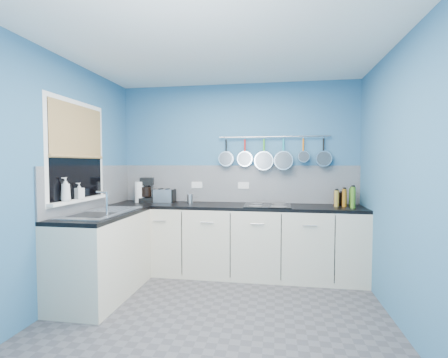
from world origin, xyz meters
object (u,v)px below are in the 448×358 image
(soap_bottle_b, at_px, (79,191))
(toaster, at_px, (164,196))
(canister, at_px, (190,199))
(hob, at_px, (268,205))
(soap_bottle_a, at_px, (66,189))
(coffee_maker, at_px, (146,190))
(paper_towel, at_px, (139,192))

(soap_bottle_b, height_order, toaster, soap_bottle_b)
(soap_bottle_b, relative_size, canister, 1.50)
(toaster, bearing_deg, hob, -11.09)
(soap_bottle_a, relative_size, hob, 0.42)
(coffee_maker, xyz_separation_m, toaster, (0.25, 0.02, -0.08))
(toaster, bearing_deg, paper_towel, -170.87)
(soap_bottle_a, xyz_separation_m, toaster, (0.56, 1.29, -0.18))
(paper_towel, xyz_separation_m, coffee_maker, (0.08, 0.05, 0.03))
(hob, bearing_deg, canister, 171.66)
(coffee_maker, distance_m, toaster, 0.26)
(paper_towel, distance_m, hob, 1.74)
(soap_bottle_b, xyz_separation_m, coffee_maker, (0.31, 1.05, -0.07))
(soap_bottle_a, xyz_separation_m, canister, (0.93, 1.27, -0.21))
(coffee_maker, height_order, toaster, coffee_maker)
(soap_bottle_a, distance_m, coffee_maker, 1.31)
(soap_bottle_a, distance_m, soap_bottle_b, 0.22)
(soap_bottle_a, height_order, hob, soap_bottle_a)
(soap_bottle_a, distance_m, toaster, 1.42)
(paper_towel, bearing_deg, soap_bottle_b, -103.06)
(coffee_maker, bearing_deg, canister, -17.19)
(soap_bottle_a, height_order, coffee_maker, soap_bottle_a)
(canister, height_order, hob, canister)
(soap_bottle_b, bearing_deg, soap_bottle_a, -90.00)
(soap_bottle_b, relative_size, toaster, 0.63)
(soap_bottle_b, height_order, canister, soap_bottle_b)
(paper_towel, height_order, canister, paper_towel)
(soap_bottle_a, distance_m, hob, 2.27)
(soap_bottle_b, distance_m, toaster, 1.22)
(paper_towel, height_order, hob, paper_towel)
(paper_towel, height_order, coffee_maker, coffee_maker)
(canister, bearing_deg, toaster, 176.00)
(soap_bottle_b, relative_size, paper_towel, 0.62)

